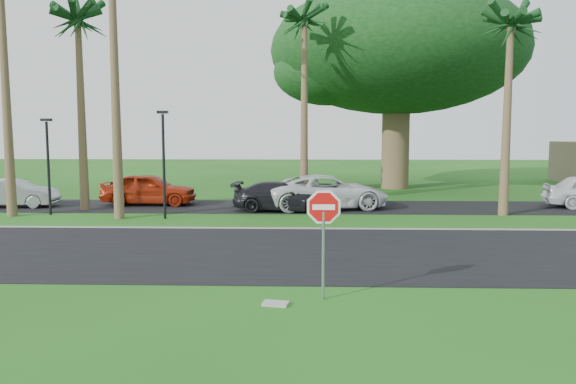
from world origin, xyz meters
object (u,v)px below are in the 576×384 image
(stop_sign_near, at_px, (324,222))
(car_dark, at_px, (283,197))
(car_silver, at_px, (14,193))
(car_red, at_px, (149,189))
(car_minivan, at_px, (327,192))

(stop_sign_near, height_order, car_dark, stop_sign_near)
(car_silver, relative_size, car_red, 0.88)
(car_dark, xyz_separation_m, car_minivan, (2.11, 0.84, 0.14))
(car_silver, bearing_deg, car_minivan, -95.71)
(car_silver, height_order, car_minivan, car_minivan)
(stop_sign_near, bearing_deg, car_minivan, 87.55)
(car_red, bearing_deg, stop_sign_near, -152.44)
(car_red, distance_m, car_minivan, 9.14)
(stop_sign_near, xyz_separation_m, car_red, (-8.43, 15.95, -0.96))
(car_dark, bearing_deg, car_silver, 90.49)
(car_red, xyz_separation_m, car_dark, (6.96, -2.03, -0.12))
(car_silver, relative_size, car_minivan, 0.71)
(stop_sign_near, height_order, car_silver, stop_sign_near)
(stop_sign_near, bearing_deg, car_dark, 96.04)
(car_silver, distance_m, car_dark, 13.50)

